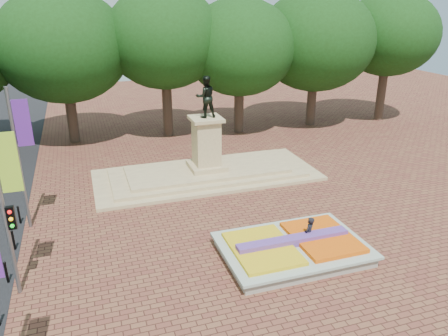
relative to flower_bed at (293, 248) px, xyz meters
The scene contains 7 objects.
ground 2.28m from the flower_bed, 117.19° to the left, with size 90.00×90.00×0.00m, color brown.
flower_bed is the anchor object (origin of this frame).
monument 10.07m from the flower_bed, 95.87° to the left, with size 14.00×6.00×6.40m.
tree_row_back 21.01m from the flower_bed, 86.26° to the left, with size 44.80×8.80×10.43m.
banner_poles 11.66m from the flower_bed, behind, with size 0.88×11.17×7.00m.
bollard_row 11.74m from the flower_bed, behind, with size 0.12×13.12×0.98m.
pedestrian 0.99m from the flower_bed, 14.53° to the left, with size 0.58×0.38×1.60m, color black.
Camera 1 is at (-7.16, -16.80, 10.60)m, focal length 35.00 mm.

